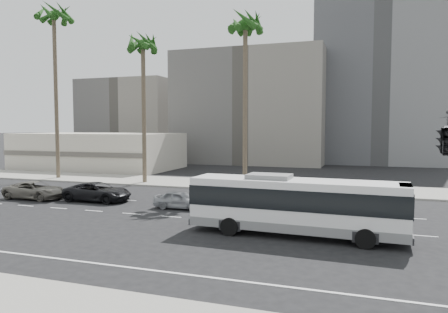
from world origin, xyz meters
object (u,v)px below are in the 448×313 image
at_px(palm_near, 245,28).
at_px(palm_mid, 143,48).
at_px(car_b, 98,192).
at_px(city_bus, 296,204).
at_px(palm_far, 54,19).
at_px(car_c, 35,190).
at_px(car_a, 180,200).

xyz_separation_m(palm_near, palm_mid, (-11.13, 0.99, -0.87)).
distance_m(car_b, palm_near, 19.41).
xyz_separation_m(city_bus, palm_far, (-29.44, 16.23, 16.09)).
xyz_separation_m(car_c, palm_near, (14.92, 10.21, 14.12)).
distance_m(city_bus, palm_mid, 27.16).
height_order(city_bus, palm_mid, palm_mid).
bearing_deg(city_bus, palm_mid, 140.86).
bearing_deg(palm_near, car_b, -134.88).
xyz_separation_m(car_b, palm_far, (-12.93, 10.69, 17.07)).
distance_m(car_a, car_b, 7.49).
bearing_deg(city_bus, palm_near, 117.44).
bearing_deg(car_a, car_c, 89.08).
xyz_separation_m(city_bus, palm_mid, (-18.23, 15.99, 12.24)).
bearing_deg(palm_far, car_c, -57.00).
bearing_deg(palm_mid, palm_near, -5.09).
bearing_deg(palm_mid, car_b, -80.70).
bearing_deg(palm_mid, palm_far, 178.81).
bearing_deg(city_bus, car_a, 154.02).
bearing_deg(palm_far, car_a, -29.19).
bearing_deg(car_b, city_bus, -109.39).
distance_m(car_c, palm_near, 22.94).
bearing_deg(car_c, palm_near, -55.70).
bearing_deg(car_b, palm_far, 49.58).
bearing_deg(car_c, car_a, -89.87).
bearing_deg(car_a, palm_far, 59.69).
relative_size(car_b, palm_near, 0.33).
relative_size(palm_mid, palm_far, 0.79).
distance_m(car_b, palm_mid, 16.94).
height_order(car_a, palm_far, palm_far).
xyz_separation_m(palm_mid, palm_far, (-11.21, 0.23, 3.85)).
relative_size(city_bus, palm_mid, 0.74).
height_order(city_bus, car_a, city_bus).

